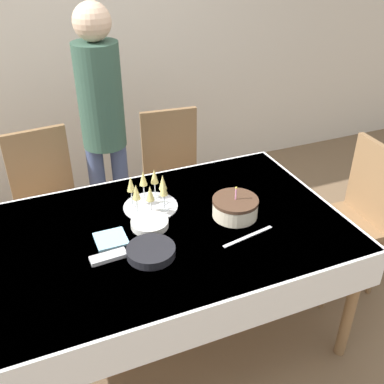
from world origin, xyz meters
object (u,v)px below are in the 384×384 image
dining_chair_right_end (354,212)px  plate_stack_dessert (150,224)px  champagne_tray (149,192)px  plate_stack_main (151,251)px  dining_chair_far_left (48,198)px  birthday_cake (235,207)px  dining_chair_far_right (174,173)px  person_standing (102,115)px

dining_chair_right_end → plate_stack_dessert: bearing=177.7°
champagne_tray → plate_stack_main: champagne_tray is taller
dining_chair_far_left → dining_chair_right_end: same height
dining_chair_far_left → birthday_cake: 1.30m
dining_chair_far_right → person_standing: bearing=174.5°
dining_chair_far_right → dining_chair_right_end: size_ratio=1.00×
dining_chair_far_left → champagne_tray: (0.49, -0.67, 0.31)m
dining_chair_right_end → plate_stack_main: dining_chair_right_end is taller
plate_stack_dessert → person_standing: 0.93m
plate_stack_main → person_standing: size_ratio=0.13×
dining_chair_right_end → dining_chair_far_right: bearing=133.4°
champagne_tray → plate_stack_dessert: size_ratio=1.54×
dining_chair_far_right → person_standing: 0.68m
plate_stack_main → person_standing: (0.05, 1.11, 0.26)m
dining_chair_far_left → plate_stack_dessert: size_ratio=5.10×
dining_chair_far_left → dining_chair_far_right: same height
dining_chair_right_end → champagne_tray: bearing=169.6°
plate_stack_main → birthday_cake: bearing=15.5°
plate_stack_main → person_standing: bearing=87.2°
champagne_tray → person_standing: 0.74m
plate_stack_dessert → champagne_tray: bearing=71.4°
dining_chair_far_right → birthday_cake: 0.96m
dining_chair_far_right → birthday_cake: dining_chair_far_right is taller
dining_chair_far_right → plate_stack_dessert: size_ratio=5.10×
person_standing → dining_chair_far_right: bearing=-5.5°
birthday_cake → dining_chair_far_left: bearing=133.3°
plate_stack_dessert → person_standing: size_ratio=0.11×
dining_chair_far_right → plate_stack_main: bearing=-115.6°
dining_chair_right_end → birthday_cake: dining_chair_right_end is taller
plate_stack_main → dining_chair_right_end: bearing=7.0°
plate_stack_dessert → dining_chair_right_end: bearing=-2.3°
dining_chair_right_end → person_standing: size_ratio=0.57×
birthday_cake → plate_stack_main: (-0.51, -0.14, -0.03)m
dining_chair_right_end → birthday_cake: 0.90m
dining_chair_far_left → champagne_tray: dining_chair_far_left is taller
dining_chair_right_end → champagne_tray: 1.30m
plate_stack_main → plate_stack_dessert: 0.23m
plate_stack_main → person_standing: person_standing is taller
dining_chair_far_left → person_standing: size_ratio=0.57×
dining_chair_far_right → champagne_tray: 0.83m
person_standing → birthday_cake: bearing=-64.9°
dining_chair_right_end → champagne_tray: (-1.24, 0.23, 0.31)m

